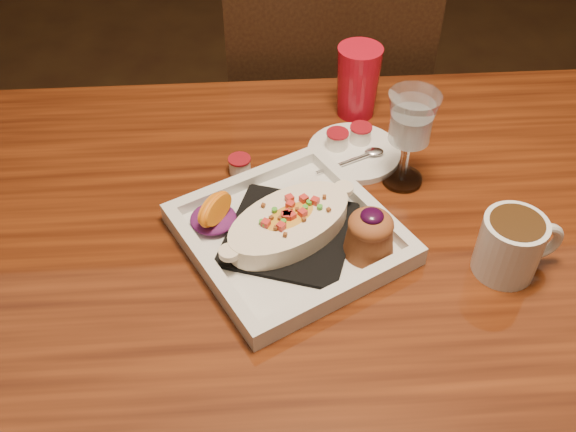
{
  "coord_description": "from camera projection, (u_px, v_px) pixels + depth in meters",
  "views": [
    {
      "loc": [
        -0.15,
        -0.58,
        1.39
      ],
      "look_at": [
        -0.11,
        0.07,
        0.77
      ],
      "focal_mm": 40.0,
      "sensor_mm": 36.0,
      "label": 1
    }
  ],
  "objects": [
    {
      "name": "saucer",
      "position": [
        352.0,
        150.0,
        1.02
      ],
      "size": [
        0.15,
        0.15,
        0.1
      ],
      "color": "silver",
      "rests_on": "table"
    },
    {
      "name": "table",
      "position": [
        368.0,
        302.0,
        0.94
      ],
      "size": [
        1.5,
        0.9,
        0.75
      ],
      "color": "maroon",
      "rests_on": "floor"
    },
    {
      "name": "coffee_mug",
      "position": [
        512.0,
        244.0,
        0.82
      ],
      "size": [
        0.12,
        0.08,
        0.09
      ],
      "rotation": [
        0.0,
        0.0,
        0.13
      ],
      "color": "silver",
      "rests_on": "table"
    },
    {
      "name": "chair_far",
      "position": [
        320.0,
        127.0,
        1.49
      ],
      "size": [
        0.42,
        0.42,
        0.93
      ],
      "rotation": [
        0.0,
        0.0,
        3.14
      ],
      "color": "black",
      "rests_on": "floor"
    },
    {
      "name": "creamer_loose",
      "position": [
        240.0,
        165.0,
        0.99
      ],
      "size": [
        0.04,
        0.04,
        0.03
      ],
      "color": "white",
      "rests_on": "table"
    },
    {
      "name": "plate",
      "position": [
        297.0,
        230.0,
        0.87
      ],
      "size": [
        0.36,
        0.36,
        0.08
      ],
      "rotation": [
        0.0,
        0.0,
        0.49
      ],
      "color": "silver",
      "rests_on": "table"
    },
    {
      "name": "goblet",
      "position": [
        411.0,
        124.0,
        0.91
      ],
      "size": [
        0.07,
        0.07,
        0.15
      ],
      "color": "silver",
      "rests_on": "table"
    },
    {
      "name": "red_tumbler",
      "position": [
        358.0,
        82.0,
        1.07
      ],
      "size": [
        0.07,
        0.07,
        0.12
      ],
      "primitive_type": "cone",
      "color": "red",
      "rests_on": "table"
    }
  ]
}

